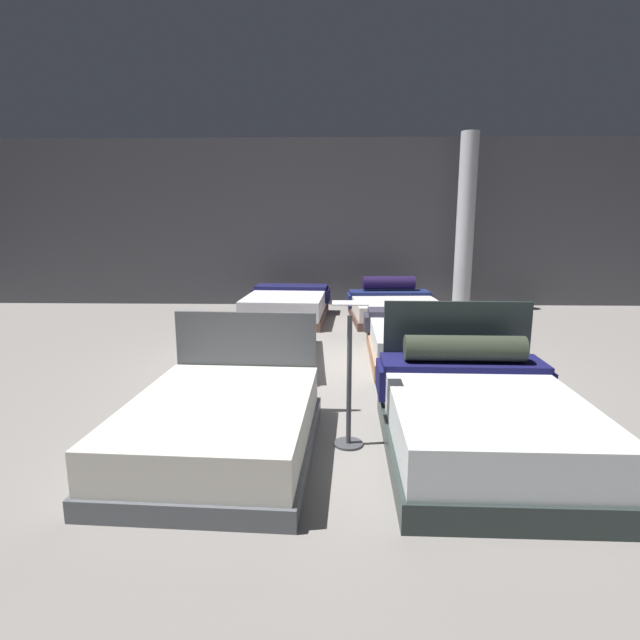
% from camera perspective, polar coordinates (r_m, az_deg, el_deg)
% --- Properties ---
extents(ground_plane, '(18.00, 18.00, 0.02)m').
position_cam_1_polar(ground_plane, '(6.33, 2.66, -5.54)').
color(ground_plane, gray).
extents(showroom_back_wall, '(18.00, 0.06, 3.50)m').
position_cam_1_polar(showroom_back_wall, '(10.86, 2.25, 10.95)').
color(showroom_back_wall, '#47474C').
rests_on(showroom_back_wall, ground_plane).
extents(bed_0, '(1.52, 2.00, 0.98)m').
position_cam_1_polar(bed_0, '(4.09, -11.16, -11.74)').
color(bed_0, '#565A5F').
rests_on(bed_0, ground_plane).
extents(bed_1, '(1.53, 2.07, 1.08)m').
position_cam_1_polar(bed_1, '(4.19, 17.79, -10.69)').
color(bed_1, '#293231').
rests_on(bed_1, ground_plane).
extents(bed_2, '(1.53, 2.22, 0.40)m').
position_cam_1_polar(bed_2, '(6.63, -7.05, -2.97)').
color(bed_2, '#4B5751').
rests_on(bed_2, ground_plane).
extents(bed_3, '(1.60, 2.06, 0.54)m').
position_cam_1_polar(bed_3, '(6.79, 12.01, -2.43)').
color(bed_3, '#986D51').
rests_on(bed_3, ground_plane).
extents(bed_4, '(1.58, 2.16, 0.55)m').
position_cam_1_polar(bed_4, '(9.31, -3.83, 1.59)').
color(bed_4, brown).
rests_on(bed_4, ground_plane).
extents(bed_5, '(1.71, 2.02, 0.73)m').
position_cam_1_polar(bed_5, '(9.39, 8.47, 1.41)').
color(bed_5, brown).
rests_on(bed_5, ground_plane).
extents(price_sign, '(0.28, 0.24, 1.20)m').
position_cam_1_polar(price_sign, '(4.09, 3.33, -8.05)').
color(price_sign, '#3F3F44').
rests_on(price_sign, ground_plane).
extents(support_pillar, '(0.35, 0.35, 3.50)m').
position_cam_1_polar(support_pillar, '(10.53, 16.25, 10.50)').
color(support_pillar, silver).
rests_on(support_pillar, ground_plane).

